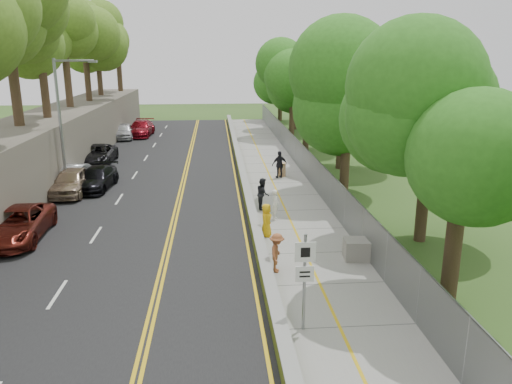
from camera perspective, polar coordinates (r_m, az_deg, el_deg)
name	(u,v)px	position (r m, az deg, el deg)	size (l,w,h in m)	color
ground	(260,288)	(18.51, 0.50, -10.87)	(140.00, 140.00, 0.00)	#33511E
road	(156,186)	(32.79, -11.35, 0.71)	(11.20, 66.00, 0.04)	black
sidewalk	(278,183)	(32.81, 2.57, 1.02)	(4.20, 66.00, 0.05)	gray
jersey_barrier	(243,180)	(32.54, -1.45, 1.41)	(0.42, 66.00, 0.60)	#BDEE2F
rock_embankment	(23,158)	(34.28, -25.12, 3.57)	(5.00, 66.00, 4.00)	#595147
chainlink_fence	(310,168)	(32.91, 6.22, 2.73)	(0.04, 66.00, 2.00)	slate
trees_embankment	(13,13)	(33.62, -26.01, 17.91)	(6.40, 66.00, 13.00)	#5C8925
trees_fenceside	(350,74)	(32.66, 10.70, 13.10)	(7.00, 66.00, 14.00)	#368321
streetlight	(64,117)	(32.00, -21.12, 8.05)	(2.52, 0.22, 8.00)	gray
signpost	(305,272)	(15.10, 5.58, -9.07)	(0.62, 0.09, 3.10)	gray
construction_barrel	(282,170)	(34.49, 2.94, 2.57)	(0.57, 0.57, 0.93)	#CE6A02
concrete_block	(359,249)	(21.08, 11.74, -6.42)	(1.25, 0.94, 0.83)	slate
car_2	(17,224)	(25.12, -25.69, -3.35)	(2.41, 5.23, 1.45)	maroon
car_3	(96,178)	(32.74, -17.79, 1.49)	(1.89, 4.65, 1.35)	black
car_4	(71,181)	(31.99, -20.36, 1.14)	(1.85, 4.59, 1.56)	tan
car_5	(70,178)	(33.21, -20.45, 1.55)	(1.55, 4.45, 1.47)	silver
car_6	(97,155)	(40.31, -17.68, 4.10)	(2.39, 5.19, 1.44)	black
car_7	(141,128)	(53.02, -13.01, 7.09)	(2.22, 5.45, 1.58)	maroon
car_8	(124,131)	(51.76, -14.86, 6.74)	(1.79, 4.46, 1.52)	silver
painter_0	(266,220)	(23.02, 1.20, -3.23)	(0.76, 0.50, 1.56)	yellow
painter_1	(275,205)	(25.37, 2.22, -1.45)	(0.57, 0.37, 1.56)	white
painter_2	(263,194)	(27.05, 0.78, -0.18)	(0.84, 0.65, 1.72)	black
painter_3	(277,253)	(19.36, 2.40, -6.96)	(1.01, 0.58, 1.56)	#9E552F
person_far	(280,165)	(33.91, 2.72, 3.15)	(1.08, 0.45, 1.85)	black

